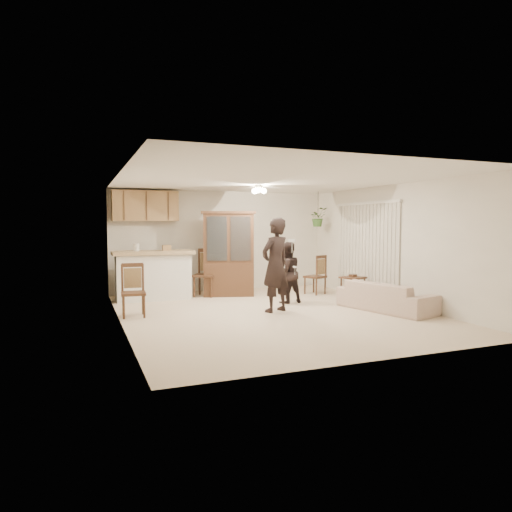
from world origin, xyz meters
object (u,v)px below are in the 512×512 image
object	(u,v)px
adult	(275,265)
chair_hutch_left	(205,283)
side_table	(353,287)
child	(287,271)
sofa	(386,292)
chair_hutch_right	(315,283)
chair_bar	(134,302)
china_hutch	(228,254)

from	to	relation	value
adult	chair_hutch_left	distance (m)	2.50
side_table	child	bearing A→B (deg)	177.57
sofa	chair_hutch_right	size ratio (longest dim) A/B	2.00
side_table	chair_bar	size ratio (longest dim) A/B	0.60
chair_bar	side_table	bearing A→B (deg)	6.65
sofa	china_hutch	xyz separation A→B (m)	(-2.26, 2.88, 0.61)
chair_hutch_right	chair_bar	bearing A→B (deg)	-8.74
chair_hutch_right	side_table	bearing A→B (deg)	90.68
sofa	child	world-z (taller)	child
chair_hutch_right	china_hutch	bearing A→B (deg)	-38.04
chair_hutch_left	child	bearing A→B (deg)	-15.53
child	chair_hutch_right	world-z (taller)	child
chair_hutch_right	child	bearing A→B (deg)	13.60
adult	china_hutch	distance (m)	2.20
child	chair_hutch_right	distance (m)	1.51
china_hutch	chair_hutch_right	distance (m)	2.19
sofa	child	size ratio (longest dim) A/B	1.39
chair_bar	chair_hutch_right	xyz separation A→B (m)	(4.37, 1.18, -0.01)
chair_hutch_left	chair_hutch_right	world-z (taller)	chair_hutch_left
adult	child	xyz separation A→B (m)	(0.63, 0.79, -0.22)
adult	side_table	bearing A→B (deg)	175.56
adult	chair_hutch_right	world-z (taller)	adult
sofa	adult	size ratio (longest dim) A/B	1.04
adult	chair_bar	world-z (taller)	adult
side_table	sofa	bearing A→B (deg)	-97.53
side_table	chair_bar	xyz separation A→B (m)	(-4.80, -0.22, 0.01)
sofa	china_hutch	size ratio (longest dim) A/B	0.95
child	side_table	world-z (taller)	child
child	chair_bar	bearing A→B (deg)	-0.53
child	side_table	size ratio (longest dim) A/B	2.34
adult	chair_hutch_right	distance (m)	2.53
adult	chair_bar	size ratio (longest dim) A/B	1.87
sofa	chair_hutch_right	world-z (taller)	chair_hutch_right
china_hutch	chair_bar	distance (m)	2.98
side_table	chair_hutch_right	world-z (taller)	chair_hutch_right
child	chair_hutch_right	xyz separation A→B (m)	(1.16, 0.89, -0.41)
sofa	china_hutch	distance (m)	3.71
sofa	china_hutch	world-z (taller)	china_hutch
adult	chair_hutch_left	size ratio (longest dim) A/B	1.63
chair_bar	chair_hutch_right	distance (m)	4.53
sofa	child	distance (m)	2.07
child	side_table	distance (m)	1.65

